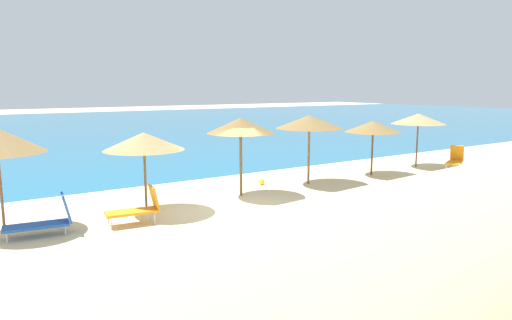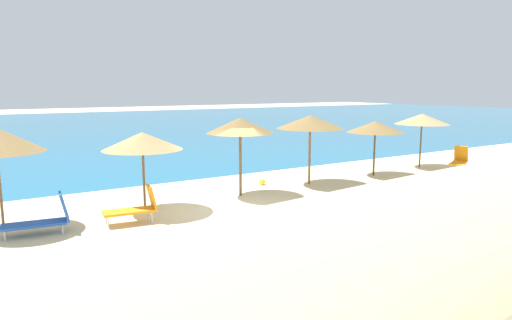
# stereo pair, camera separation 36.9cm
# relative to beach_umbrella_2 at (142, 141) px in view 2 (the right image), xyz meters

# --- Properties ---
(ground_plane) EXTENTS (160.00, 160.00, 0.00)m
(ground_plane) POSITION_rel_beach_umbrella_2_xyz_m (2.49, -1.46, -2.23)
(ground_plane) COLOR beige
(sea_water) EXTENTS (160.00, 58.43, 0.01)m
(sea_water) POSITION_rel_beach_umbrella_2_xyz_m (2.49, 32.91, -2.22)
(sea_water) COLOR #1E6B93
(sea_water) RESTS_ON ground_plane
(dune_ridge) EXTENTS (40.34, 8.85, 2.16)m
(dune_ridge) POSITION_rel_beach_umbrella_2_xyz_m (3.97, -8.71, -1.15)
(dune_ridge) COLOR #C9B586
(dune_ridge) RESTS_ON ground_plane
(beach_umbrella_2) EXTENTS (2.48, 2.48, 2.50)m
(beach_umbrella_2) POSITION_rel_beach_umbrella_2_xyz_m (0.00, 0.00, 0.00)
(beach_umbrella_2) COLOR brown
(beach_umbrella_2) RESTS_ON ground_plane
(beach_umbrella_3) EXTENTS (2.42, 2.42, 2.82)m
(beach_umbrella_3) POSITION_rel_beach_umbrella_2_xyz_m (3.62, 0.20, 0.30)
(beach_umbrella_3) COLOR brown
(beach_umbrella_3) RESTS_ON ground_plane
(beach_umbrella_4) EXTENTS (2.69, 2.69, 2.78)m
(beach_umbrella_4) POSITION_rel_beach_umbrella_2_xyz_m (6.97, 0.43, 0.28)
(beach_umbrella_4) COLOR brown
(beach_umbrella_4) RESTS_ON ground_plane
(beach_umbrella_5) EXTENTS (2.48, 2.48, 2.41)m
(beach_umbrella_5) POSITION_rel_beach_umbrella_2_xyz_m (10.55, 0.35, -0.07)
(beach_umbrella_5) COLOR brown
(beach_umbrella_5) RESTS_ON ground_plane
(beach_umbrella_6) EXTENTS (2.57, 2.57, 2.62)m
(beach_umbrella_6) POSITION_rel_beach_umbrella_2_xyz_m (14.01, 0.62, 0.13)
(beach_umbrella_6) COLOR brown
(beach_umbrella_6) RESTS_ON ground_plane
(lounge_chair_0) EXTENTS (1.74, 0.81, 1.08)m
(lounge_chair_0) POSITION_rel_beach_umbrella_2_xyz_m (-3.04, -0.79, -1.82)
(lounge_chair_0) COLOR blue
(lounge_chair_0) RESTS_ON ground_plane
(lounge_chair_1) EXTENTS (1.54, 0.78, 1.08)m
(lounge_chair_1) POSITION_rel_beach_umbrella_2_xyz_m (-0.64, -1.13, -1.76)
(lounge_chair_1) COLOR orange
(lounge_chair_1) RESTS_ON ground_plane
(lounge_chair_2) EXTENTS (1.53, 1.13, 1.11)m
(lounge_chair_2) POSITION_rel_beach_umbrella_2_xyz_m (15.00, -0.83, -1.75)
(lounge_chair_2) COLOR orange
(lounge_chair_2) RESTS_ON ground_plane
(beach_ball) EXTENTS (0.25, 0.25, 0.25)m
(beach_ball) POSITION_rel_beach_umbrella_2_xyz_m (5.26, 1.30, -2.10)
(beach_ball) COLOR yellow
(beach_ball) RESTS_ON ground_plane
(cooler_box) EXTENTS (0.55, 0.60, 0.32)m
(cooler_box) POSITION_rel_beach_umbrella_2_xyz_m (-1.06, -3.07, -2.07)
(cooler_box) COLOR white
(cooler_box) RESTS_ON ground_plane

